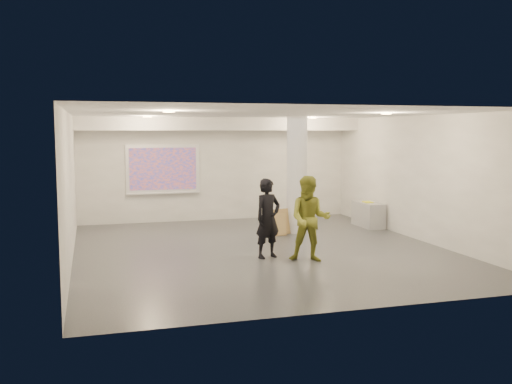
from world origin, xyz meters
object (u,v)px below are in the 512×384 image
object	(u,v)px
column	(297,175)
projection_screen	(163,170)
credenza	(368,214)
man	(310,219)
woman	(268,218)

from	to	relation	value
column	projection_screen	size ratio (longest dim) A/B	1.43
column	projection_screen	bearing A→B (deg)	139.44
projection_screen	credenza	world-z (taller)	projection_screen
projection_screen	man	xyz separation A→B (m)	(2.22, -5.80, -0.66)
projection_screen	credenza	distance (m)	5.93
projection_screen	credenza	xyz separation A→B (m)	(5.32, -2.34, -1.19)
column	woman	size ratio (longest dim) A/B	1.81
projection_screen	man	size ratio (longest dim) A/B	1.21
column	woman	distance (m)	3.12
column	man	bearing A→B (deg)	-105.61
column	man	size ratio (longest dim) A/B	1.73
column	woman	xyz separation A→B (m)	(-1.59, -2.60, -0.67)
credenza	woman	xyz separation A→B (m)	(-3.81, -2.91, 0.49)
projection_screen	woman	distance (m)	5.51
woman	man	distance (m)	0.90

